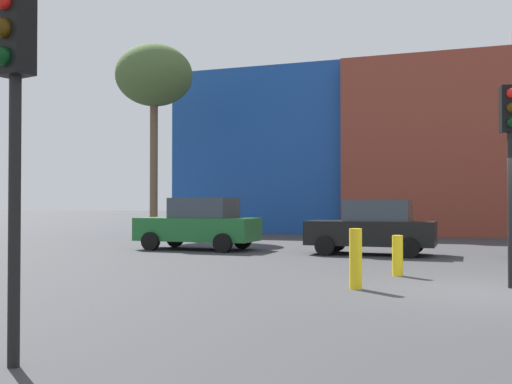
{
  "coord_description": "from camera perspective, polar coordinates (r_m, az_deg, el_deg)",
  "views": [
    {
      "loc": [
        -0.25,
        -11.99,
        1.64
      ],
      "look_at": [
        -6.95,
        6.85,
        1.99
      ],
      "focal_mm": 42.7,
      "sensor_mm": 36.0,
      "label": 1
    }
  ],
  "objects": [
    {
      "name": "bollard_yellow_2",
      "position": [
        11.76,
        9.32,
        -6.19
      ],
      "size": [
        0.24,
        0.24,
        1.15
      ],
      "primitive_type": "cylinder",
      "color": "yellow",
      "rests_on": "ground_plane"
    },
    {
      "name": "traffic_light_island",
      "position": [
        12.71,
        22.74,
        4.62
      ],
      "size": [
        0.4,
        0.39,
        3.9
      ],
      "rotation": [
        0.0,
        0.0,
        -1.36
      ],
      "color": "black",
      "rests_on": "ground_plane"
    },
    {
      "name": "bollard_yellow_0",
      "position": [
        14.05,
        13.12,
        -5.82
      ],
      "size": [
        0.24,
        0.24,
        0.91
      ],
      "primitive_type": "cylinder",
      "color": "yellow",
      "rests_on": "ground_plane"
    },
    {
      "name": "bare_tree_0",
      "position": [
        30.37,
        -9.53,
        10.55
      ],
      "size": [
        3.73,
        3.73,
        9.31
      ],
      "color": "brown",
      "rests_on": "ground_plane"
    },
    {
      "name": "parked_car_1",
      "position": [
        19.59,
        10.87,
        -3.28
      ],
      "size": [
        3.97,
        1.95,
        1.72
      ],
      "rotation": [
        0.0,
        0.0,
        3.14
      ],
      "color": "black",
      "rests_on": "ground_plane"
    },
    {
      "name": "parked_car_0",
      "position": [
        21.35,
        -5.34,
        -3.0
      ],
      "size": [
        4.17,
        2.05,
        1.81
      ],
      "rotation": [
        0.0,
        0.0,
        3.14
      ],
      "color": "#1E662D",
      "rests_on": "ground_plane"
    },
    {
      "name": "ground_plane",
      "position": [
        12.1,
        20.82,
        -8.72
      ],
      "size": [
        200.0,
        200.0,
        0.0
      ],
      "primitive_type": "plane",
      "color": "#38383A"
    },
    {
      "name": "traffic_light_near_left",
      "position": [
        6.63,
        -21.78,
        9.2
      ],
      "size": [
        0.41,
        0.39,
        3.81
      ],
      "rotation": [
        0.0,
        0.0,
        -1.8
      ],
      "color": "black",
      "rests_on": "ground_plane"
    }
  ]
}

